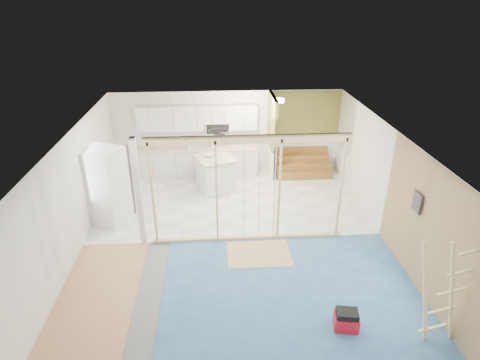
{
  "coord_description": "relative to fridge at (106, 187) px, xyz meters",
  "views": [
    {
      "loc": [
        -0.42,
        -7.89,
        5.34
      ],
      "look_at": [
        0.16,
        0.6,
        1.27
      ],
      "focal_mm": 30.0,
      "sensor_mm": 36.0,
      "label": 1
    }
  ],
  "objects": [
    {
      "name": "soap_bottle_b",
      "position": [
        2.6,
        2.67,
        0.05
      ],
      "size": [
        0.12,
        0.12,
        0.2
      ],
      "primitive_type": "imported",
      "rotation": [
        0.0,
        0.0,
        0.4
      ],
      "color": "silver",
      "rests_on": "base_cabinets"
    },
    {
      "name": "soap_bottle_a",
      "position": [
        1.87,
        2.58,
        0.1
      ],
      "size": [
        0.13,
        0.13,
        0.3
      ],
      "primitive_type": "imported",
      "rotation": [
        0.0,
        0.0,
        0.18
      ],
      "color": "silver",
      "rests_on": "base_cabinets"
    },
    {
      "name": "toolbox",
      "position": [
        4.84,
        -3.9,
        -0.79
      ],
      "size": [
        0.46,
        0.37,
        0.39
      ],
      "rotation": [
        0.0,
        0.0,
        -0.17
      ],
      "color": "#B3101E",
      "rests_on": "room"
    },
    {
      "name": "floor_overlays",
      "position": [
        3.15,
        -0.99,
        -0.97
      ],
      "size": [
        7.0,
        8.0,
        0.03
      ],
      "color": "beige",
      "rests_on": "room"
    },
    {
      "name": "sheathing_panel",
      "position": [
        6.56,
        -3.05,
        0.32
      ],
      "size": [
        0.02,
        4.0,
        2.6
      ],
      "primitive_type": "cube",
      "color": "tan",
      "rests_on": "room"
    },
    {
      "name": "pot_rack",
      "position": [
        2.77,
        0.84,
        1.02
      ],
      "size": [
        0.52,
        0.52,
        0.72
      ],
      "color": "black",
      "rests_on": "room"
    },
    {
      "name": "stud_frame",
      "position": [
        2.81,
        -1.05,
        0.63
      ],
      "size": [
        4.66,
        0.14,
        2.6
      ],
      "color": "tan",
      "rests_on": "room"
    },
    {
      "name": "room",
      "position": [
        3.08,
        -1.05,
        0.32
      ],
      "size": [
        7.01,
        8.01,
        2.61
      ],
      "color": "slate",
      "rests_on": "ground"
    },
    {
      "name": "green_partition",
      "position": [
        5.12,
        2.61,
        -0.03
      ],
      "size": [
        2.25,
        1.51,
        2.6
      ],
      "color": "olive",
      "rests_on": "room"
    },
    {
      "name": "upper_cabinets",
      "position": [
        2.24,
        2.77,
        0.84
      ],
      "size": [
        3.6,
        0.41,
        0.85
      ],
      "color": "silver",
      "rests_on": "room"
    },
    {
      "name": "electrical_panel",
      "position": [
        6.51,
        -2.45,
        0.67
      ],
      "size": [
        0.04,
        0.3,
        0.4
      ],
      "primitive_type": "cube",
      "color": "#39383D",
      "rests_on": "room"
    },
    {
      "name": "island",
      "position": [
        2.68,
        1.65,
        -0.48
      ],
      "size": [
        1.31,
        1.31,
        1.01
      ],
      "rotation": [
        0.0,
        0.0,
        0.34
      ],
      "color": "white",
      "rests_on": "room"
    },
    {
      "name": "fridge",
      "position": [
        0.0,
        0.0,
        0.0
      ],
      "size": [
        1.12,
        1.08,
        1.96
      ],
      "rotation": [
        0.0,
        0.0,
        -0.39
      ],
      "color": "white",
      "rests_on": "room"
    },
    {
      "name": "ladder",
      "position": [
        6.17,
        -4.25,
        0.04
      ],
      "size": [
        1.07,
        0.07,
        1.98
      ],
      "rotation": [
        0.0,
        0.0,
        0.05
      ],
      "color": "beige",
      "rests_on": "room"
    },
    {
      "name": "ceiling_light",
      "position": [
        4.48,
        1.95,
        1.56
      ],
      "size": [
        0.32,
        0.32,
        0.08
      ],
      "primitive_type": "cylinder",
      "color": "#FFEABF",
      "rests_on": "room"
    },
    {
      "name": "bowl",
      "position": [
        2.54,
        1.75,
        0.06
      ],
      "size": [
        0.28,
        0.28,
        0.06
      ],
      "primitive_type": "imported",
      "rotation": [
        0.0,
        0.0,
        0.17
      ],
      "color": "silver",
      "rests_on": "island"
    },
    {
      "name": "base_cabinets",
      "position": [
        1.47,
        2.31,
        -0.51
      ],
      "size": [
        4.45,
        2.24,
        0.93
      ],
      "color": "silver",
      "rests_on": "room"
    }
  ]
}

